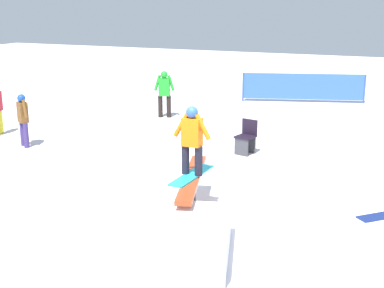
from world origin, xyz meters
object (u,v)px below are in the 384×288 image
Objects in this scene: bystander_green at (164,92)px; loose_snowboard_white at (343,177)px; folding_chair at (246,138)px; main_rider_on_rail at (192,142)px; rail_feature at (192,182)px; bystander_brown at (23,117)px.

bystander_green is 7.68m from loose_snowboard_white.
folding_chair reaches higher than loose_snowboard_white.
loose_snowboard_white is at bearing -31.70° from main_rider_on_rail.
rail_feature is 4.03m from loose_snowboard_white.
bystander_brown reaches higher than rail_feature.
folding_chair is at bearing -132.15° from bystander_brown.
folding_chair is (4.27, 0.31, -0.98)m from main_rider_on_rail.
bystander_green is (7.38, 4.16, 0.22)m from rail_feature.
rail_feature is 0.75m from main_rider_on_rail.
bystander_brown is 5.15m from bystander_green.
rail_feature is 1.96× the size of loose_snowboard_white.
rail_feature is at bearing 100.10° from bystander_green.
bystander_green is at bearing 32.56° from main_rider_on_rail.
bystander_green is (7.38, 4.16, -0.53)m from main_rider_on_rail.
rail_feature is 1.63× the size of bystander_green.
folding_chair is at bearing 7.29° from main_rider_on_rail.
bystander_green reaches higher than loose_snowboard_white.
bystander_green reaches higher than bystander_brown.
main_rider_on_rail is at bearing 100.10° from bystander_green.
rail_feature is 1.88× the size of main_rider_on_rail.
loose_snowboard_white is (3.27, -2.27, -0.64)m from rail_feature.
loose_snowboard_white is at bearing -51.51° from rail_feature.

